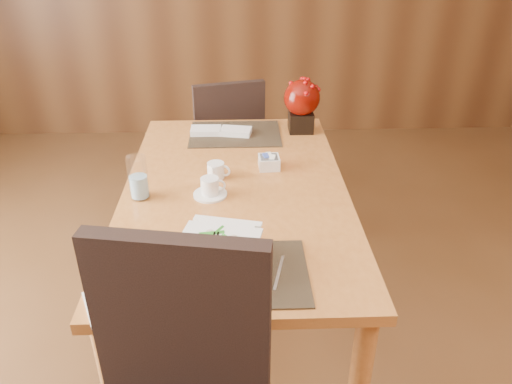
{
  "coord_description": "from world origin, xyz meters",
  "views": [
    {
      "loc": [
        0.02,
        -1.17,
        1.73
      ],
      "look_at": [
        0.07,
        0.35,
        0.87
      ],
      "focal_mm": 35.0,
      "sensor_mm": 36.0,
      "label": 1
    }
  ],
  "objects_px": {
    "sugar_caddy": "(269,162)",
    "bread_plate": "(114,302)",
    "water_glass": "(138,178)",
    "berry_decor": "(302,103)",
    "soup_setting": "(219,253)",
    "coffee_cup": "(210,188)",
    "creamer_jug": "(216,170)",
    "far_chair": "(226,142)",
    "dining_table": "(236,208)"
  },
  "relations": [
    {
      "from": "sugar_caddy",
      "to": "bread_plate",
      "type": "xyz_separation_m",
      "value": [
        -0.49,
        -0.84,
        -0.02
      ]
    },
    {
      "from": "water_glass",
      "to": "berry_decor",
      "type": "relative_size",
      "value": 0.66
    },
    {
      "from": "soup_setting",
      "to": "coffee_cup",
      "type": "relative_size",
      "value": 2.37
    },
    {
      "from": "soup_setting",
      "to": "sugar_caddy",
      "type": "distance_m",
      "value": 0.71
    },
    {
      "from": "creamer_jug",
      "to": "berry_decor",
      "type": "distance_m",
      "value": 0.65
    },
    {
      "from": "coffee_cup",
      "to": "far_chair",
      "type": "distance_m",
      "value": 1.1
    },
    {
      "from": "coffee_cup",
      "to": "water_glass",
      "type": "distance_m",
      "value": 0.28
    },
    {
      "from": "creamer_jug",
      "to": "berry_decor",
      "type": "relative_size",
      "value": 0.35
    },
    {
      "from": "dining_table",
      "to": "creamer_jug",
      "type": "height_order",
      "value": "creamer_jug"
    },
    {
      "from": "soup_setting",
      "to": "coffee_cup",
      "type": "bearing_deg",
      "value": 109.74
    },
    {
      "from": "creamer_jug",
      "to": "water_glass",
      "type": "bearing_deg",
      "value": -132.75
    },
    {
      "from": "dining_table",
      "to": "far_chair",
      "type": "height_order",
      "value": "far_chair"
    },
    {
      "from": "soup_setting",
      "to": "water_glass",
      "type": "height_order",
      "value": "water_glass"
    },
    {
      "from": "soup_setting",
      "to": "sugar_caddy",
      "type": "xyz_separation_m",
      "value": [
        0.2,
        0.69,
        -0.03
      ]
    },
    {
      "from": "water_glass",
      "to": "far_chair",
      "type": "relative_size",
      "value": 0.19
    },
    {
      "from": "berry_decor",
      "to": "far_chair",
      "type": "relative_size",
      "value": 0.29
    },
    {
      "from": "water_glass",
      "to": "bread_plate",
      "type": "distance_m",
      "value": 0.61
    },
    {
      "from": "soup_setting",
      "to": "bread_plate",
      "type": "xyz_separation_m",
      "value": [
        -0.3,
        -0.16,
        -0.05
      ]
    },
    {
      "from": "dining_table",
      "to": "coffee_cup",
      "type": "bearing_deg",
      "value": -149.36
    },
    {
      "from": "creamer_jug",
      "to": "far_chair",
      "type": "bearing_deg",
      "value": 107.1
    },
    {
      "from": "berry_decor",
      "to": "creamer_jug",
      "type": "bearing_deg",
      "value": -129.87
    },
    {
      "from": "bread_plate",
      "to": "far_chair",
      "type": "bearing_deg",
      "value": 80.17
    },
    {
      "from": "sugar_caddy",
      "to": "berry_decor",
      "type": "relative_size",
      "value": 0.34
    },
    {
      "from": "coffee_cup",
      "to": "water_glass",
      "type": "height_order",
      "value": "water_glass"
    },
    {
      "from": "coffee_cup",
      "to": "creamer_jug",
      "type": "height_order",
      "value": "coffee_cup"
    },
    {
      "from": "dining_table",
      "to": "creamer_jug",
      "type": "distance_m",
      "value": 0.18
    },
    {
      "from": "bread_plate",
      "to": "far_chair",
      "type": "xyz_separation_m",
      "value": [
        0.29,
        1.67,
        -0.24
      ]
    },
    {
      "from": "coffee_cup",
      "to": "berry_decor",
      "type": "relative_size",
      "value": 0.51
    },
    {
      "from": "dining_table",
      "to": "creamer_jug",
      "type": "bearing_deg",
      "value": 130.74
    },
    {
      "from": "sugar_caddy",
      "to": "bread_plate",
      "type": "bearing_deg",
      "value": -120.41
    },
    {
      "from": "water_glass",
      "to": "far_chair",
      "type": "height_order",
      "value": "water_glass"
    },
    {
      "from": "dining_table",
      "to": "coffee_cup",
      "type": "height_order",
      "value": "coffee_cup"
    },
    {
      "from": "bread_plate",
      "to": "dining_table",
      "type": "bearing_deg",
      "value": 62.58
    },
    {
      "from": "far_chair",
      "to": "creamer_jug",
      "type": "bearing_deg",
      "value": 74.74
    },
    {
      "from": "sugar_caddy",
      "to": "berry_decor",
      "type": "bearing_deg",
      "value": 65.92
    },
    {
      "from": "sugar_caddy",
      "to": "bread_plate",
      "type": "distance_m",
      "value": 0.98
    },
    {
      "from": "sugar_caddy",
      "to": "berry_decor",
      "type": "xyz_separation_m",
      "value": [
        0.19,
        0.41,
        0.12
      ]
    },
    {
      "from": "soup_setting",
      "to": "water_glass",
      "type": "relative_size",
      "value": 1.82
    },
    {
      "from": "coffee_cup",
      "to": "soup_setting",
      "type": "bearing_deg",
      "value": -83.71
    },
    {
      "from": "berry_decor",
      "to": "far_chair",
      "type": "bearing_deg",
      "value": 133.19
    },
    {
      "from": "coffee_cup",
      "to": "far_chair",
      "type": "xyz_separation_m",
      "value": [
        0.04,
        1.06,
        -0.27
      ]
    },
    {
      "from": "coffee_cup",
      "to": "water_glass",
      "type": "xyz_separation_m",
      "value": [
        -0.27,
        -0.01,
        0.05
      ]
    },
    {
      "from": "dining_table",
      "to": "water_glass",
      "type": "height_order",
      "value": "water_glass"
    },
    {
      "from": "creamer_jug",
      "to": "berry_decor",
      "type": "bearing_deg",
      "value": 68.65
    },
    {
      "from": "dining_table",
      "to": "soup_setting",
      "type": "bearing_deg",
      "value": -95.41
    },
    {
      "from": "creamer_jug",
      "to": "far_chair",
      "type": "xyz_separation_m",
      "value": [
        0.02,
        0.91,
        -0.27
      ]
    },
    {
      "from": "sugar_caddy",
      "to": "bread_plate",
      "type": "height_order",
      "value": "sugar_caddy"
    },
    {
      "from": "dining_table",
      "to": "sugar_caddy",
      "type": "distance_m",
      "value": 0.26
    },
    {
      "from": "dining_table",
      "to": "far_chair",
      "type": "distance_m",
      "value": 1.01
    },
    {
      "from": "dining_table",
      "to": "bread_plate",
      "type": "bearing_deg",
      "value": -117.42
    }
  ]
}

